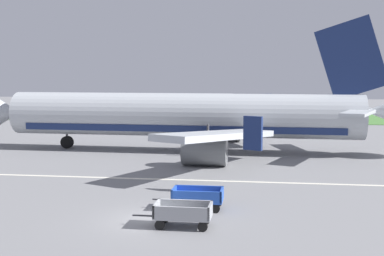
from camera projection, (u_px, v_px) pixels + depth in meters
name	position (u px, v px, depth m)	size (l,w,h in m)	color
ground_plane	(154.00, 220.00, 24.34)	(220.00, 220.00, 0.00)	slate
grass_strip	(233.00, 114.00, 83.49)	(220.00, 28.00, 0.06)	#477A38
apron_stripe	(184.00, 180.00, 33.24)	(120.00, 0.36, 0.01)	silver
airplane	(194.00, 116.00, 44.70)	(37.58, 30.29, 11.34)	#B2B7BC
baggage_cart_nearest	(183.00, 214.00, 23.18)	(3.55, 1.41, 1.07)	gray
baggage_cart_second_in_row	(197.00, 198.00, 26.13)	(3.55, 1.42, 1.07)	#234CB2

